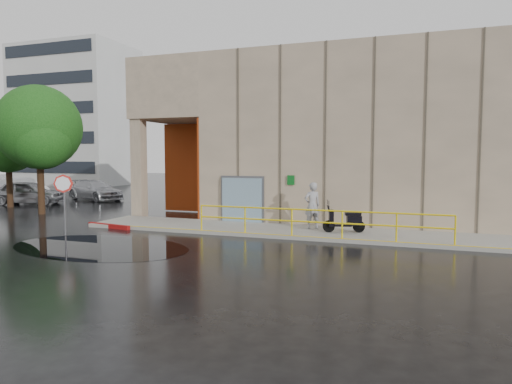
{
  "coord_description": "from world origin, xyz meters",
  "views": [
    {
      "loc": [
        7.72,
        -13.46,
        3.16
      ],
      "look_at": [
        1.91,
        3.0,
        1.78
      ],
      "focal_mm": 32.0,
      "sensor_mm": 36.0,
      "label": 1
    }
  ],
  "objects_px": {
    "tree_far": "(7,143)",
    "tree_near": "(39,130)",
    "stop_sign": "(64,191)",
    "person": "(312,206)",
    "scooter": "(344,214)",
    "car_c": "(95,190)",
    "car_b": "(22,189)",
    "car_a": "(27,192)",
    "red_curb": "(109,226)"
  },
  "relations": [
    {
      "from": "tree_far",
      "to": "tree_near",
      "type": "bearing_deg",
      "value": -23.7
    },
    {
      "from": "stop_sign",
      "to": "tree_far",
      "type": "bearing_deg",
      "value": 122.61
    },
    {
      "from": "person",
      "to": "tree_far",
      "type": "distance_m",
      "value": 19.88
    },
    {
      "from": "stop_sign",
      "to": "scooter",
      "type": "bearing_deg",
      "value": -6.03
    },
    {
      "from": "scooter",
      "to": "tree_far",
      "type": "xyz_separation_m",
      "value": [
        -20.88,
        3.27,
        3.05
      ]
    },
    {
      "from": "car_c",
      "to": "tree_near",
      "type": "distance_m",
      "value": 8.96
    },
    {
      "from": "scooter",
      "to": "tree_near",
      "type": "relative_size",
      "value": 0.24
    },
    {
      "from": "person",
      "to": "car_b",
      "type": "distance_m",
      "value": 24.24
    },
    {
      "from": "car_a",
      "to": "tree_near",
      "type": "distance_m",
      "value": 7.16
    },
    {
      "from": "car_b",
      "to": "tree_near",
      "type": "distance_m",
      "value": 10.96
    },
    {
      "from": "red_curb",
      "to": "car_c",
      "type": "xyz_separation_m",
      "value": [
        -9.04,
        10.35,
        0.62
      ]
    },
    {
      "from": "car_a",
      "to": "tree_far",
      "type": "bearing_deg",
      "value": 175.12
    },
    {
      "from": "car_c",
      "to": "tree_far",
      "type": "xyz_separation_m",
      "value": [
        -1.76,
        -5.7,
        3.23
      ]
    },
    {
      "from": "car_c",
      "to": "scooter",
      "type": "bearing_deg",
      "value": -96.61
    },
    {
      "from": "scooter",
      "to": "car_c",
      "type": "distance_m",
      "value": 21.12
    },
    {
      "from": "person",
      "to": "scooter",
      "type": "xyz_separation_m",
      "value": [
        1.4,
        -0.5,
        -0.23
      ]
    },
    {
      "from": "scooter",
      "to": "car_b",
      "type": "relative_size",
      "value": 0.36
    },
    {
      "from": "scooter",
      "to": "tree_far",
      "type": "relative_size",
      "value": 0.28
    },
    {
      "from": "stop_sign",
      "to": "tree_near",
      "type": "relative_size",
      "value": 0.35
    },
    {
      "from": "red_curb",
      "to": "car_b",
      "type": "relative_size",
      "value": 0.51
    },
    {
      "from": "stop_sign",
      "to": "car_b",
      "type": "xyz_separation_m",
      "value": [
        -13.98,
        11.11,
        -1.01
      ]
    },
    {
      "from": "car_a",
      "to": "car_b",
      "type": "relative_size",
      "value": 0.98
    },
    {
      "from": "red_curb",
      "to": "car_b",
      "type": "height_order",
      "value": "car_b"
    },
    {
      "from": "car_b",
      "to": "car_c",
      "type": "bearing_deg",
      "value": -62.88
    },
    {
      "from": "person",
      "to": "tree_near",
      "type": "height_order",
      "value": "tree_near"
    },
    {
      "from": "car_b",
      "to": "tree_far",
      "type": "height_order",
      "value": "tree_far"
    },
    {
      "from": "person",
      "to": "car_a",
      "type": "height_order",
      "value": "person"
    },
    {
      "from": "car_c",
      "to": "car_a",
      "type": "bearing_deg",
      "value": 169.64
    },
    {
      "from": "stop_sign",
      "to": "red_curb",
      "type": "relative_size",
      "value": 1.01
    },
    {
      "from": "scooter",
      "to": "car_c",
      "type": "height_order",
      "value": "scooter"
    },
    {
      "from": "tree_near",
      "to": "car_a",
      "type": "bearing_deg",
      "value": 142.81
    },
    {
      "from": "stop_sign",
      "to": "tree_far",
      "type": "distance_m",
      "value": 12.5
    },
    {
      "from": "car_b",
      "to": "red_curb",
      "type": "bearing_deg",
      "value": -108.5
    },
    {
      "from": "car_a",
      "to": "tree_near",
      "type": "bearing_deg",
      "value": -145.6
    },
    {
      "from": "scooter",
      "to": "stop_sign",
      "type": "distance_m",
      "value": 11.17
    },
    {
      "from": "tree_near",
      "to": "stop_sign",
      "type": "bearing_deg",
      "value": -39.3
    },
    {
      "from": "car_b",
      "to": "stop_sign",
      "type": "bearing_deg",
      "value": -115.06
    },
    {
      "from": "red_curb",
      "to": "car_a",
      "type": "relative_size",
      "value": 0.52
    },
    {
      "from": "red_curb",
      "to": "tree_near",
      "type": "height_order",
      "value": "tree_near"
    },
    {
      "from": "car_c",
      "to": "red_curb",
      "type": "bearing_deg",
      "value": -120.35
    },
    {
      "from": "tree_near",
      "to": "car_b",
      "type": "bearing_deg",
      "value": 142.11
    },
    {
      "from": "red_curb",
      "to": "car_a",
      "type": "bearing_deg",
      "value": 150.32
    },
    {
      "from": "person",
      "to": "tree_far",
      "type": "relative_size",
      "value": 0.32
    },
    {
      "from": "red_curb",
      "to": "car_a",
      "type": "distance_m",
      "value": 12.93
    },
    {
      "from": "red_curb",
      "to": "car_c",
      "type": "distance_m",
      "value": 13.75
    },
    {
      "from": "person",
      "to": "scooter",
      "type": "height_order",
      "value": "person"
    },
    {
      "from": "car_b",
      "to": "car_a",
      "type": "bearing_deg",
      "value": -115.48
    },
    {
      "from": "stop_sign",
      "to": "car_b",
      "type": "relative_size",
      "value": 0.52
    },
    {
      "from": "car_a",
      "to": "tree_near",
      "type": "xyz_separation_m",
      "value": [
        4.87,
        -3.7,
        3.73
      ]
    },
    {
      "from": "scooter",
      "to": "car_a",
      "type": "bearing_deg",
      "value": 149.44
    }
  ]
}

